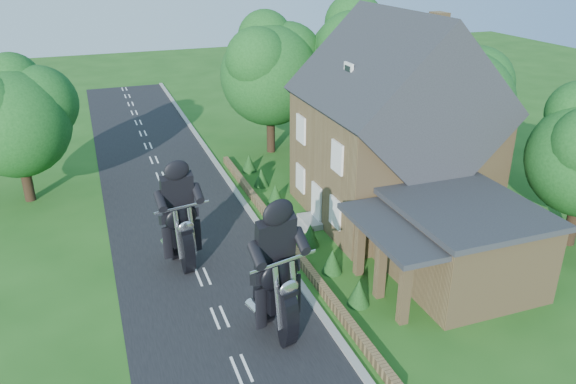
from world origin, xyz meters
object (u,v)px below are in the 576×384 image
object	(u,v)px
annex	(459,243)
motorcycle_lead	(276,316)
motorcycle_follow	(182,251)
garden_wall	(283,235)
house	(393,132)

from	to	relation	value
annex	motorcycle_lead	world-z (taller)	annex
motorcycle_lead	motorcycle_follow	size ratio (longest dim) A/B	1.09
annex	motorcycle_follow	bearing A→B (deg)	154.48
motorcycle_follow	garden_wall	bearing A→B (deg)	178.67
garden_wall	motorcycle_lead	distance (m)	7.21
garden_wall	motorcycle_follow	xyz separation A→B (m)	(-4.90, -0.80, 0.54)
annex	house	bearing A→B (deg)	84.76
annex	motorcycle_lead	bearing A→B (deg)	-173.83
house	annex	bearing A→B (deg)	-95.24
garden_wall	annex	bearing A→B (deg)	-46.16
annex	motorcycle_lead	size ratio (longest dim) A/B	4.04
garden_wall	house	distance (m)	7.52
garden_wall	motorcycle_lead	size ratio (longest dim) A/B	12.61
garden_wall	motorcycle_follow	distance (m)	5.00
annex	motorcycle_follow	distance (m)	11.65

